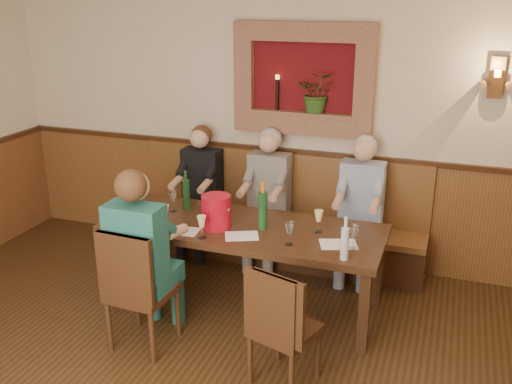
{
  "coord_description": "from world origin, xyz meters",
  "views": [
    {
      "loc": [
        1.61,
        -2.35,
        2.65
      ],
      "look_at": [
        0.1,
        1.9,
        1.05
      ],
      "focal_mm": 40.0,
      "sensor_mm": 36.0,
      "label": 1
    }
  ],
  "objects_px": {
    "water_bottle": "(345,243)",
    "spittoon_bucket": "(216,212)",
    "person_bench_right": "(359,222)",
    "wine_bottle_green_b": "(186,194)",
    "bench": "(276,230)",
    "person_bench_left": "(200,203)",
    "dining_table": "(243,234)",
    "chair_near_left": "(142,311)",
    "person_chair_front": "(145,271)",
    "person_bench_mid": "(267,210)",
    "chair_near_right": "(283,349)",
    "wine_bottle_green_a": "(263,210)"
  },
  "relations": [
    {
      "from": "water_bottle",
      "to": "spittoon_bucket",
      "type": "bearing_deg",
      "value": 167.97
    },
    {
      "from": "person_bench_right",
      "to": "wine_bottle_green_b",
      "type": "distance_m",
      "value": 1.65
    },
    {
      "from": "wine_bottle_green_b",
      "to": "bench",
      "type": "bearing_deg",
      "value": 49.91
    },
    {
      "from": "person_bench_left",
      "to": "dining_table",
      "type": "bearing_deg",
      "value": -46.19
    },
    {
      "from": "chair_near_left",
      "to": "wine_bottle_green_b",
      "type": "distance_m",
      "value": 1.22
    },
    {
      "from": "person_chair_front",
      "to": "dining_table",
      "type": "bearing_deg",
      "value": 56.33
    },
    {
      "from": "person_bench_mid",
      "to": "person_chair_front",
      "type": "xyz_separation_m",
      "value": [
        -0.45,
        -1.61,
        0.03
      ]
    },
    {
      "from": "chair_near_left",
      "to": "chair_near_right",
      "type": "bearing_deg",
      "value": -0.5
    },
    {
      "from": "person_chair_front",
      "to": "wine_bottle_green_a",
      "type": "relative_size",
      "value": 3.49
    },
    {
      "from": "bench",
      "to": "person_bench_mid",
      "type": "bearing_deg",
      "value": -122.97
    },
    {
      "from": "dining_table",
      "to": "person_bench_mid",
      "type": "height_order",
      "value": "person_bench_mid"
    },
    {
      "from": "chair_near_right",
      "to": "dining_table",
      "type": "bearing_deg",
      "value": 142.16
    },
    {
      "from": "dining_table",
      "to": "water_bottle",
      "type": "height_order",
      "value": "water_bottle"
    },
    {
      "from": "dining_table",
      "to": "water_bottle",
      "type": "distance_m",
      "value": 1.03
    },
    {
      "from": "chair_near_left",
      "to": "wine_bottle_green_a",
      "type": "relative_size",
      "value": 2.43
    },
    {
      "from": "chair_near_right",
      "to": "person_chair_front",
      "type": "bearing_deg",
      "value": -170.04
    },
    {
      "from": "person_bench_left",
      "to": "person_bench_right",
      "type": "bearing_deg",
      "value": -0.04
    },
    {
      "from": "person_bench_left",
      "to": "wine_bottle_green_b",
      "type": "xyz_separation_m",
      "value": [
        0.18,
        -0.64,
        0.34
      ]
    },
    {
      "from": "bench",
      "to": "person_bench_mid",
      "type": "distance_m",
      "value": 0.28
    },
    {
      "from": "person_bench_mid",
      "to": "spittoon_bucket",
      "type": "relative_size",
      "value": 4.9
    },
    {
      "from": "person_bench_left",
      "to": "spittoon_bucket",
      "type": "xyz_separation_m",
      "value": [
        0.61,
        -0.95,
        0.33
      ]
    },
    {
      "from": "chair_near_right",
      "to": "person_bench_right",
      "type": "bearing_deg",
      "value": 100.38
    },
    {
      "from": "chair_near_left",
      "to": "wine_bottle_green_a",
      "type": "height_order",
      "value": "wine_bottle_green_a"
    },
    {
      "from": "person_bench_right",
      "to": "dining_table",
      "type": "bearing_deg",
      "value": -135.55
    },
    {
      "from": "person_bench_right",
      "to": "spittoon_bucket",
      "type": "xyz_separation_m",
      "value": [
        -1.05,
        -0.95,
        0.32
      ]
    },
    {
      "from": "bench",
      "to": "chair_near_left",
      "type": "height_order",
      "value": "bench"
    },
    {
      "from": "person_bench_mid",
      "to": "person_chair_front",
      "type": "bearing_deg",
      "value": -105.55
    },
    {
      "from": "person_chair_front",
      "to": "wine_bottle_green_a",
      "type": "xyz_separation_m",
      "value": [
        0.7,
        0.77,
        0.32
      ]
    },
    {
      "from": "wine_bottle_green_b",
      "to": "person_bench_mid",
      "type": "bearing_deg",
      "value": 48.87
    },
    {
      "from": "spittoon_bucket",
      "to": "wine_bottle_green_a",
      "type": "relative_size",
      "value": 0.68
    },
    {
      "from": "person_chair_front",
      "to": "spittoon_bucket",
      "type": "bearing_deg",
      "value": 64.49
    },
    {
      "from": "bench",
      "to": "person_chair_front",
      "type": "relative_size",
      "value": 2.06
    },
    {
      "from": "bench",
      "to": "person_bench_left",
      "type": "bearing_deg",
      "value": -172.66
    },
    {
      "from": "bench",
      "to": "spittoon_bucket",
      "type": "bearing_deg",
      "value": -100.68
    },
    {
      "from": "chair_near_left",
      "to": "person_bench_mid",
      "type": "bearing_deg",
      "value": 77.83
    },
    {
      "from": "chair_near_left",
      "to": "person_bench_left",
      "type": "xyz_separation_m",
      "value": [
        -0.29,
        1.7,
        0.27
      ]
    },
    {
      "from": "dining_table",
      "to": "chair_near_left",
      "type": "xyz_separation_m",
      "value": [
        -0.52,
        -0.86,
        -0.38
      ]
    },
    {
      "from": "person_bench_mid",
      "to": "person_bench_right",
      "type": "xyz_separation_m",
      "value": [
        0.92,
        -0.0,
        0.0
      ]
    },
    {
      "from": "person_chair_front",
      "to": "water_bottle",
      "type": "distance_m",
      "value": 1.54
    },
    {
      "from": "spittoon_bucket",
      "to": "wine_bottle_green_b",
      "type": "xyz_separation_m",
      "value": [
        -0.43,
        0.3,
        0.01
      ]
    },
    {
      "from": "spittoon_bucket",
      "to": "water_bottle",
      "type": "bearing_deg",
      "value": -12.03
    },
    {
      "from": "bench",
      "to": "chair_near_right",
      "type": "xyz_separation_m",
      "value": [
        0.65,
        -1.87,
        -0.06
      ]
    },
    {
      "from": "person_bench_left",
      "to": "spittoon_bucket",
      "type": "distance_m",
      "value": 1.17
    },
    {
      "from": "spittoon_bucket",
      "to": "chair_near_left",
      "type": "bearing_deg",
      "value": -113.14
    },
    {
      "from": "chair_near_right",
      "to": "water_bottle",
      "type": "relative_size",
      "value": 2.7
    },
    {
      "from": "dining_table",
      "to": "wine_bottle_green_a",
      "type": "height_order",
      "value": "wine_bottle_green_a"
    },
    {
      "from": "chair_near_left",
      "to": "spittoon_bucket",
      "type": "height_order",
      "value": "spittoon_bucket"
    },
    {
      "from": "dining_table",
      "to": "wine_bottle_green_a",
      "type": "xyz_separation_m",
      "value": [
        0.18,
        -0.01,
        0.25
      ]
    },
    {
      "from": "person_bench_left",
      "to": "person_bench_mid",
      "type": "xyz_separation_m",
      "value": [
        0.74,
        -0.0,
        0.01
      ]
    },
    {
      "from": "wine_bottle_green_a",
      "to": "water_bottle",
      "type": "relative_size",
      "value": 1.22
    }
  ]
}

